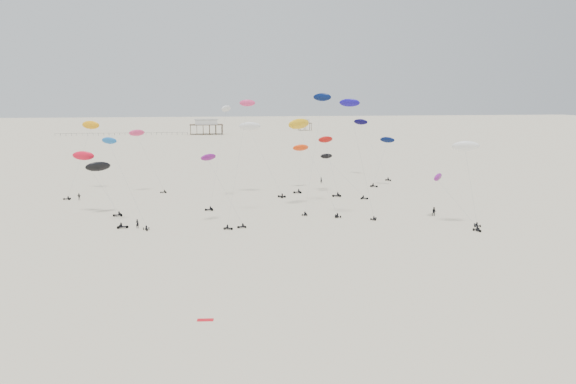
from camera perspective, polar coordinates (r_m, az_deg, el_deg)
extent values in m
plane|color=beige|center=(215.07, -4.83, 3.18)|extent=(900.00, 900.00, 0.00)
cube|color=brown|center=(363.54, -8.31, 6.78)|extent=(21.00, 13.00, 0.30)
cube|color=silver|center=(363.46, -8.31, 7.06)|extent=(14.00, 8.40, 3.20)
cube|color=#B2B2AD|center=(363.38, -8.32, 7.34)|extent=(15.00, 9.00, 0.30)
cube|color=brown|center=(400.87, 1.74, 7.01)|extent=(9.00, 7.00, 0.30)
cube|color=silver|center=(400.80, 1.74, 7.20)|extent=(5.60, 4.20, 2.40)
cube|color=#B2B2AD|center=(400.74, 1.74, 7.40)|extent=(6.00, 4.50, 0.30)
cube|color=black|center=(366.58, -16.48, 5.77)|extent=(80.00, 0.10, 0.10)
cylinder|color=gray|center=(113.10, 16.78, -1.07)|extent=(0.03, 0.03, 14.52)
ellipsoid|color=#811888|center=(117.44, 14.98, 1.47)|extent=(3.59, 3.75, 1.87)
cylinder|color=gray|center=(120.67, 2.65, 3.80)|extent=(0.03, 0.03, 25.95)
ellipsoid|color=#051345|center=(125.85, 3.50, 9.60)|extent=(4.20, 2.81, 1.92)
cylinder|color=gray|center=(128.15, -7.10, 3.52)|extent=(0.03, 0.03, 25.03)
ellipsoid|color=white|center=(134.48, -6.30, 8.43)|extent=(3.24, 3.68, 1.78)
cylinder|color=gray|center=(109.53, -15.98, 0.72)|extent=(0.03, 0.03, 17.73)
ellipsoid|color=blue|center=(112.33, -17.70, 5.00)|extent=(3.52, 2.71, 1.64)
cylinder|color=gray|center=(155.24, 9.39, 2.88)|extent=(0.03, 0.03, 12.04)
ellipsoid|color=#051141|center=(156.18, 10.06, 5.24)|extent=(4.43, 4.33, 2.12)
cylinder|color=gray|center=(112.63, 7.53, 3.02)|extent=(0.03, 0.03, 22.58)
ellipsoid|color=#170C9C|center=(112.58, 6.27, 9.00)|extent=(4.50, 3.35, 2.04)
cylinder|color=gray|center=(170.92, 8.75, 4.16)|extent=(0.03, 0.03, 20.59)
ellipsoid|color=#09043C|center=(175.89, 7.39, 7.08)|extent=(4.90, 4.74, 2.32)
cylinder|color=gray|center=(109.61, -5.08, 2.91)|extent=(0.03, 0.03, 25.72)
ellipsoid|color=#F43979|center=(115.26, -4.15, 9.01)|extent=(3.23, 1.23, 1.59)
cylinder|color=gray|center=(138.75, -2.31, 3.06)|extent=(0.03, 0.03, 18.25)
ellipsoid|color=white|center=(141.13, -3.92, 6.68)|extent=(5.54, 2.63, 2.72)
cylinder|color=gray|center=(147.06, -13.81, 2.84)|extent=(0.03, 0.03, 15.42)
ellipsoid|color=#E5366D|center=(147.58, -15.12, 5.83)|extent=(4.49, 3.44, 2.07)
cylinder|color=gray|center=(122.60, -18.49, 0.56)|extent=(0.03, 0.03, 13.34)
ellipsoid|color=#F8112F|center=(124.30, -20.08, 3.49)|extent=(4.98, 2.91, 2.33)
cylinder|color=gray|center=(139.74, 5.77, 1.55)|extent=(0.03, 0.03, 15.40)
ellipsoid|color=black|center=(143.71, 3.91, 3.66)|extent=(3.32, 1.63, 1.59)
cylinder|color=gray|center=(141.32, 4.40, 2.50)|extent=(0.03, 0.03, 14.38)
ellipsoid|color=red|center=(144.32, 3.83, 5.35)|extent=(4.60, 3.12, 2.12)
cylinder|color=gray|center=(149.48, -20.41, 2.93)|extent=(0.03, 0.03, 21.35)
ellipsoid|color=#FFA20D|center=(155.38, -19.41, 6.44)|extent=(5.33, 3.66, 2.46)
cylinder|color=gray|center=(116.43, -17.67, -0.42)|extent=(0.03, 0.03, 17.37)
ellipsoid|color=black|center=(122.97, -18.74, 2.47)|extent=(5.67, 4.16, 2.60)
cylinder|color=gray|center=(118.84, 3.00, 2.24)|extent=(0.03, 0.03, 21.45)
ellipsoid|color=yellow|center=(123.30, 1.10, 6.93)|extent=(6.32, 5.22, 2.93)
cylinder|color=gray|center=(111.55, 18.10, 0.44)|extent=(0.03, 0.03, 13.94)
ellipsoid|color=white|center=(110.68, 17.61, 4.45)|extent=(5.54, 3.39, 2.58)
cylinder|color=gray|center=(146.84, 1.16, 2.25)|extent=(0.03, 0.03, 12.99)
ellipsoid|color=#FF3F0D|center=(150.75, 1.30, 4.53)|extent=(4.96, 3.09, 2.30)
cylinder|color=gray|center=(107.33, -6.42, -0.03)|extent=(0.03, 0.03, 14.01)
ellipsoid|color=#7B1679|center=(108.81, -8.09, 3.52)|extent=(3.88, 3.54, 1.79)
imported|color=black|center=(109.45, -15.03, -3.57)|extent=(0.87, 0.73, 2.05)
imported|color=black|center=(120.16, 14.61, -2.37)|extent=(1.22, 0.95, 2.19)
imported|color=black|center=(142.90, -20.45, -0.77)|extent=(1.19, 0.68, 1.96)
imported|color=black|center=(159.98, 3.39, 0.91)|extent=(0.86, 0.85, 1.97)
cube|color=red|center=(64.64, -8.40, -12.76)|extent=(1.87, 0.91, 0.07)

